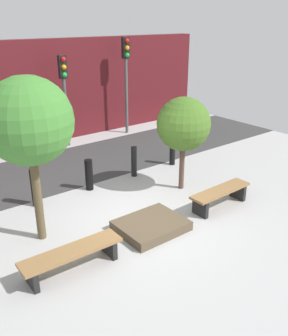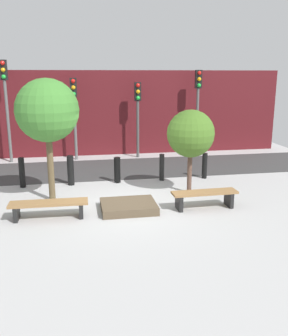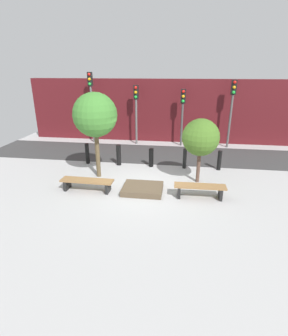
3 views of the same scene
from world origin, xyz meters
name	(u,v)px [view 2 (image 2 of 3)]	position (x,y,z in m)	size (l,w,h in m)	color
ground_plane	(127,206)	(0.00, 0.00, 0.00)	(18.00, 18.00, 0.00)	#A9A9A9
road_strip	(112,169)	(0.00, 4.24, 0.01)	(18.00, 3.27, 0.01)	#373737
building_facade	(105,113)	(0.00, 7.15, 1.86)	(16.20, 0.50, 3.72)	#511419
bench_left	(49,206)	(-2.05, -0.55, 0.32)	(1.97, 0.52, 0.43)	black
bench_right	(204,196)	(2.05, -0.55, 0.34)	(1.80, 0.48, 0.47)	black
planter_bed	(129,206)	(0.00, -0.35, 0.11)	(1.46, 1.18, 0.21)	brown
tree_behind_left_bench	(47,111)	(-2.05, 0.86, 2.57)	(1.74, 1.74, 3.46)	brown
tree_behind_right_bench	(191,134)	(2.05, 0.86, 1.82)	(1.42, 1.42, 2.55)	brown
bollard_far_left	(22,172)	(-3.06, 2.35, 0.49)	(0.19, 0.19, 0.98)	black
bollard_left	(71,170)	(-1.53, 2.35, 0.49)	(0.22, 0.22, 0.98)	black
bollard_center	(117,170)	(0.00, 2.35, 0.43)	(0.21, 0.21, 0.87)	black
bollard_right	(162,167)	(1.53, 2.35, 0.46)	(0.17, 0.17, 0.92)	black
bollard_far_right	(205,166)	(3.06, 2.35, 0.44)	(0.18, 0.18, 0.89)	black
traffic_light_west	(6,93)	(-4.00, 6.16, 2.81)	(0.28, 0.27, 4.10)	#5C5C5C
traffic_light_mid_west	(74,104)	(-1.33, 6.15, 2.37)	(0.28, 0.27, 3.41)	#5F5F5F
traffic_light_mid_east	(138,106)	(1.33, 6.15, 2.25)	(0.28, 0.27, 3.23)	#484848
traffic_light_east	(198,97)	(4.00, 6.16, 2.57)	(0.28, 0.27, 3.73)	#515151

